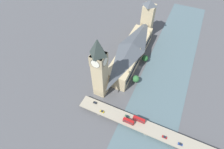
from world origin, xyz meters
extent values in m
plane|color=#4C4C4F|center=(0.00, 0.00, 0.00)|extent=(600.00, 600.00, 0.00)
cube|color=#4C6066|center=(-32.72, 0.00, 0.15)|extent=(53.44, 360.00, 0.30)
cube|color=tan|center=(15.15, -8.00, 9.74)|extent=(24.30, 100.39, 19.49)
cube|color=black|center=(2.85, -8.00, 10.72)|extent=(0.40, 92.36, 5.85)
pyramid|color=#474C51|center=(15.15, -8.00, 23.31)|extent=(23.81, 98.39, 7.64)
cone|color=#9E8966|center=(4.00, -46.15, 21.99)|extent=(2.20, 2.20, 5.00)
cone|color=#9E8966|center=(4.00, -8.00, 21.99)|extent=(2.20, 2.20, 5.00)
cone|color=#9E8966|center=(4.00, 30.15, 21.99)|extent=(2.20, 2.20, 5.00)
cube|color=tan|center=(26.08, 52.30, 27.58)|extent=(12.22, 12.22, 55.17)
cube|color=tan|center=(26.08, 52.30, 49.67)|extent=(12.95, 12.95, 10.99)
cylinder|color=black|center=(19.79, 52.30, 49.67)|extent=(0.50, 8.97, 8.97)
cylinder|color=silver|center=(19.67, 52.30, 49.67)|extent=(0.62, 8.31, 8.31)
cylinder|color=black|center=(32.36, 52.30, 49.67)|extent=(0.50, 8.97, 8.97)
cylinder|color=silver|center=(32.49, 52.30, 49.67)|extent=(0.62, 8.31, 8.31)
cylinder|color=black|center=(26.08, 46.02, 49.67)|extent=(8.97, 0.50, 8.97)
cylinder|color=silver|center=(26.08, 45.90, 49.67)|extent=(8.31, 0.62, 8.31)
cylinder|color=black|center=(26.08, 58.59, 49.67)|extent=(8.97, 0.50, 8.97)
cylinder|color=silver|center=(26.08, 58.71, 49.67)|extent=(8.31, 0.62, 8.31)
pyramid|color=#2D3833|center=(26.08, 52.30, 63.54)|extent=(12.46, 12.46, 16.76)
cube|color=tan|center=(15.15, -69.97, 22.00)|extent=(15.55, 15.55, 44.01)
pyramid|color=#474C51|center=(15.15, -69.97, 47.51)|extent=(15.55, 15.55, 7.00)
cube|color=gray|center=(-32.72, 73.00, 1.84)|extent=(3.00, 11.20, 3.68)
cube|color=gray|center=(15.89, 73.00, 1.84)|extent=(3.00, 11.20, 3.68)
cube|color=gray|center=(-32.72, 73.00, 4.28)|extent=(138.87, 13.17, 1.20)
cube|color=red|center=(-14.55, 75.78, 6.32)|extent=(10.54, 2.60, 2.06)
cube|color=black|center=(-14.55, 75.78, 6.74)|extent=(9.48, 2.66, 0.90)
cube|color=red|center=(-14.55, 75.78, 8.56)|extent=(10.33, 2.60, 2.41)
cube|color=black|center=(-14.55, 75.78, 8.68)|extent=(9.48, 2.66, 1.16)
cube|color=#A01515|center=(-14.55, 75.78, 9.85)|extent=(10.22, 2.47, 0.16)
cylinder|color=black|center=(-10.11, 74.59, 5.40)|extent=(1.03, 0.28, 1.03)
cylinder|color=black|center=(-10.11, 76.97, 5.40)|extent=(1.03, 0.28, 1.03)
cylinder|color=black|center=(-18.88, 74.59, 5.40)|extent=(1.03, 0.28, 1.03)
cylinder|color=black|center=(-18.88, 76.97, 5.40)|extent=(1.03, 0.28, 1.03)
cube|color=red|center=(-22.76, 70.01, 6.29)|extent=(11.65, 2.54, 1.99)
cube|color=black|center=(-22.76, 70.01, 6.69)|extent=(10.49, 2.60, 0.87)
cube|color=red|center=(-22.76, 70.01, 8.45)|extent=(11.42, 2.54, 2.33)
cube|color=black|center=(-22.76, 70.01, 8.57)|extent=(10.49, 2.60, 1.12)
cube|color=#A01515|center=(-22.76, 70.01, 9.69)|extent=(11.30, 2.41, 0.16)
cylinder|color=black|center=(-17.76, 68.85, 5.40)|extent=(1.03, 0.28, 1.03)
cylinder|color=black|center=(-17.76, 71.17, 5.40)|extent=(1.03, 0.28, 1.03)
cylinder|color=black|center=(-27.66, 68.85, 5.40)|extent=(1.03, 0.28, 1.03)
cylinder|color=black|center=(-27.66, 71.17, 5.40)|extent=(1.03, 0.28, 1.03)
cube|color=gold|center=(12.67, 76.20, 5.49)|extent=(4.31, 1.76, 0.71)
cube|color=black|center=(12.54, 76.20, 6.10)|extent=(2.24, 1.58, 0.51)
cylinder|color=black|center=(14.34, 75.41, 5.23)|extent=(0.70, 0.22, 0.70)
cylinder|color=black|center=(14.34, 76.98, 5.23)|extent=(0.70, 0.22, 0.70)
cylinder|color=black|center=(11.01, 75.41, 5.23)|extent=(0.70, 0.22, 0.70)
cylinder|color=black|center=(11.01, 76.98, 5.23)|extent=(0.70, 0.22, 0.70)
cube|color=black|center=(23.64, 70.24, 5.41)|extent=(3.92, 1.89, 0.56)
cube|color=black|center=(23.52, 70.24, 5.91)|extent=(2.04, 1.70, 0.42)
cylinder|color=black|center=(25.12, 69.38, 5.23)|extent=(0.69, 0.22, 0.69)
cylinder|color=black|center=(25.12, 71.09, 5.23)|extent=(0.69, 0.22, 0.69)
cylinder|color=black|center=(22.16, 69.38, 5.23)|extent=(0.69, 0.22, 0.69)
cylinder|color=black|center=(22.16, 71.09, 5.23)|extent=(0.69, 0.22, 0.69)
cube|color=maroon|center=(-48.63, 75.58, 5.46)|extent=(4.48, 1.77, 0.69)
cube|color=black|center=(-48.76, 75.58, 6.02)|extent=(2.33, 1.60, 0.43)
cylinder|color=black|center=(-46.85, 74.79, 5.21)|extent=(0.65, 0.22, 0.65)
cylinder|color=black|center=(-46.85, 76.38, 5.21)|extent=(0.65, 0.22, 0.65)
cylinder|color=black|center=(-50.41, 74.79, 5.21)|extent=(0.65, 0.22, 0.65)
cylinder|color=black|center=(-50.41, 76.38, 5.21)|extent=(0.65, 0.22, 0.65)
cube|color=#2D5638|center=(-11.52, 70.62, 5.41)|extent=(4.72, 1.82, 0.61)
cube|color=black|center=(-11.66, 70.62, 5.93)|extent=(2.45, 1.64, 0.43)
cylinder|color=black|center=(-9.60, 69.80, 5.20)|extent=(0.62, 0.22, 0.62)
cylinder|color=black|center=(-9.60, 71.44, 5.20)|extent=(0.62, 0.22, 0.62)
cylinder|color=black|center=(-13.45, 69.80, 5.20)|extent=(0.62, 0.22, 0.62)
cylinder|color=black|center=(-13.45, 71.44, 5.20)|extent=(0.62, 0.22, 0.62)
cube|color=navy|center=(-62.31, 75.94, 5.45)|extent=(3.89, 1.88, 0.66)
cube|color=black|center=(-62.42, 75.94, 6.04)|extent=(2.02, 1.69, 0.52)
cylinder|color=black|center=(-60.83, 75.09, 5.21)|extent=(0.66, 0.22, 0.66)
cylinder|color=black|center=(-60.83, 76.79, 5.21)|extent=(0.66, 0.22, 0.66)
cylinder|color=black|center=(-63.79, 75.09, 5.21)|extent=(0.66, 0.22, 0.66)
cylinder|color=black|center=(-63.79, 76.79, 5.21)|extent=(0.66, 0.22, 0.66)
cylinder|color=brown|center=(-2.61, -11.83, 1.58)|extent=(0.70, 0.70, 3.17)
sphere|color=#235628|center=(-2.61, -11.83, 6.47)|extent=(7.78, 7.78, 7.78)
cylinder|color=brown|center=(-3.32, 24.04, 1.46)|extent=(0.70, 0.70, 2.92)
sphere|color=#2D6633|center=(-3.32, 24.04, 6.29)|extent=(7.93, 7.93, 7.93)
camera|label=1|loc=(-31.29, 147.97, 157.49)|focal=28.00mm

